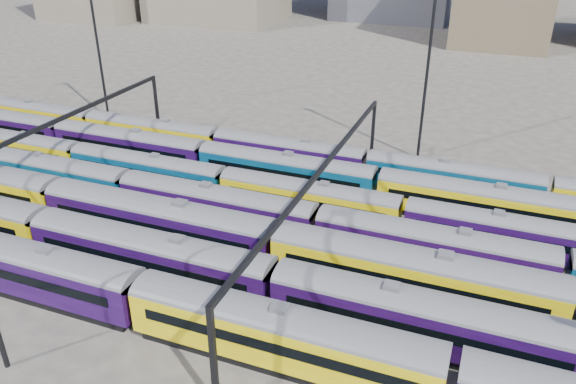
% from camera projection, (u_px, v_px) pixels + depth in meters
% --- Properties ---
extents(ground, '(500.00, 500.00, 0.00)m').
position_uv_depth(ground, '(222.00, 227.00, 54.89)').
color(ground, '#423C38').
rests_on(ground, ground).
extents(rake_0, '(154.79, 3.23, 5.45)m').
position_uv_depth(rake_0, '(21.00, 262.00, 44.33)').
color(rake_0, black).
rests_on(rake_0, ground).
extents(rake_1, '(131.81, 3.21, 5.42)m').
position_uv_depth(rake_1, '(275.00, 281.00, 42.13)').
color(rake_1, black).
rests_on(rake_1, ground).
extents(rake_2, '(137.01, 3.34, 5.64)m').
position_uv_depth(rake_2, '(275.00, 242.00, 46.90)').
color(rake_2, black).
rests_on(rake_2, ground).
extents(rake_3, '(101.75, 2.98, 5.02)m').
position_uv_depth(rake_3, '(216.00, 202.00, 53.85)').
color(rake_3, black).
rests_on(rake_3, ground).
extents(rake_4, '(131.63, 2.75, 4.62)m').
position_uv_depth(rake_4, '(147.00, 167.00, 61.72)').
color(rake_4, black).
rests_on(rake_4, ground).
extents(rake_5, '(121.58, 2.97, 4.99)m').
position_uv_depth(rake_5, '(377.00, 182.00, 57.82)').
color(rake_5, black).
rests_on(rake_5, ground).
extents(rake_6, '(131.64, 2.75, 4.62)m').
position_uv_depth(rake_6, '(151.00, 130.00, 72.00)').
color(rake_6, black).
rests_on(rake_6, ground).
extents(gantry_1, '(0.35, 40.35, 8.03)m').
position_uv_depth(gantry_1, '(46.00, 135.00, 58.29)').
color(gantry_1, black).
rests_on(gantry_1, ground).
extents(gantry_2, '(0.35, 40.35, 8.03)m').
position_uv_depth(gantry_2, '(320.00, 181.00, 48.59)').
color(gantry_2, black).
rests_on(gantry_2, ground).
extents(mast_1, '(1.40, 0.50, 25.60)m').
position_uv_depth(mast_1, '(94.00, 22.00, 76.56)').
color(mast_1, black).
rests_on(mast_1, ground).
extents(mast_3, '(1.40, 0.50, 25.60)m').
position_uv_depth(mast_3, '(430.00, 45.00, 63.69)').
color(mast_3, black).
rests_on(mast_3, ground).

